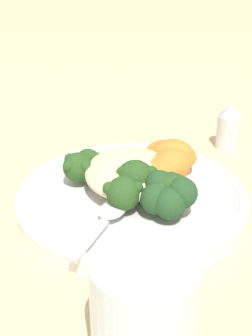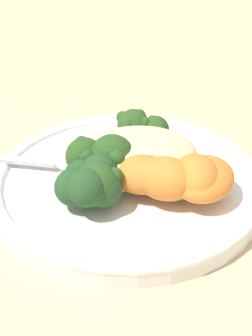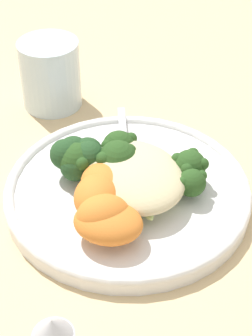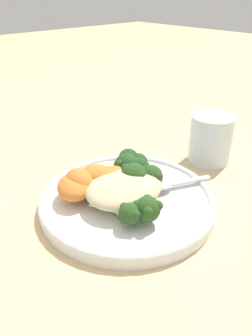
{
  "view_description": "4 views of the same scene",
  "coord_description": "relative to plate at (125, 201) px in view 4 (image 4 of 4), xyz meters",
  "views": [
    {
      "loc": [
        0.47,
        -0.01,
        0.29
      ],
      "look_at": [
        -0.0,
        0.0,
        0.05
      ],
      "focal_mm": 50.0,
      "sensor_mm": 36.0,
      "label": 1
    },
    {
      "loc": [
        0.1,
        0.39,
        0.28
      ],
      "look_at": [
        0.01,
        0.03,
        0.04
      ],
      "focal_mm": 50.0,
      "sensor_mm": 36.0,
      "label": 2
    },
    {
      "loc": [
        -0.41,
        0.22,
        0.42
      ],
      "look_at": [
        -0.01,
        0.02,
        0.05
      ],
      "focal_mm": 60.0,
      "sensor_mm": 36.0,
      "label": 3
    },
    {
      "loc": [
        -0.28,
        -0.29,
        0.3
      ],
      "look_at": [
        0.01,
        0.03,
        0.06
      ],
      "focal_mm": 35.0,
      "sensor_mm": 36.0,
      "label": 4
    }
  ],
  "objects": [
    {
      "name": "ground_plane",
      "position": [
        0.0,
        -0.01,
        -0.01
      ],
      "size": [
        4.0,
        4.0,
        0.0
      ],
      "primitive_type": "plane",
      "color": "#D6B784"
    },
    {
      "name": "plate",
      "position": [
        0.0,
        0.0,
        0.0
      ],
      "size": [
        0.27,
        0.27,
        0.02
      ],
      "color": "white",
      "rests_on": "ground_plane"
    },
    {
      "name": "quinoa_mound",
      "position": [
        -0.0,
        -0.0,
        0.03
      ],
      "size": [
        0.12,
        0.1,
        0.03
      ],
      "primitive_type": "ellipsoid",
      "color": "beige",
      "rests_on": "plate"
    },
    {
      "name": "broccoli_stalk_0",
      "position": [
        -0.04,
        -0.04,
        0.02
      ],
      "size": [
        0.03,
        0.1,
        0.03
      ],
      "rotation": [
        0.0,
        0.0,
        4.66
      ],
      "color": "#ADC675",
      "rests_on": "plate"
    },
    {
      "name": "broccoli_stalk_1",
      "position": [
        -0.02,
        -0.05,
        0.03
      ],
      "size": [
        0.05,
        0.11,
        0.04
      ],
      "rotation": [
        0.0,
        0.0,
        4.98
      ],
      "color": "#ADC675",
      "rests_on": "plate"
    },
    {
      "name": "broccoli_stalk_2",
      "position": [
        -0.02,
        -0.01,
        0.02
      ],
      "size": [
        0.07,
        0.06,
        0.03
      ],
      "rotation": [
        0.0,
        0.0,
        5.52
      ],
      "color": "#ADC675",
      "rests_on": "plate"
    },
    {
      "name": "broccoli_stalk_3",
      "position": [
        0.03,
        -0.01,
        0.03
      ],
      "size": [
        0.12,
        0.05,
        0.04
      ],
      "rotation": [
        0.0,
        0.0,
        6.09
      ],
      "color": "#ADC675",
      "rests_on": "plate"
    },
    {
      "name": "broccoli_stalk_4",
      "position": [
        0.01,
        0.0,
        0.03
      ],
      "size": [
        0.11,
        0.05,
        0.04
      ],
      "rotation": [
        0.0,
        0.0,
        6.24
      ],
      "color": "#ADC675",
      "rests_on": "plate"
    },
    {
      "name": "broccoli_stalk_5",
      "position": [
        0.03,
        0.04,
        0.03
      ],
      "size": [
        0.12,
        0.07,
        0.04
      ],
      "rotation": [
        0.0,
        0.0,
        6.71
      ],
      "color": "#ADC675",
      "rests_on": "plate"
    },
    {
      "name": "sweet_potato_chunk_0",
      "position": [
        -0.0,
        0.03,
        0.03
      ],
      "size": [
        0.07,
        0.06,
        0.03
      ],
      "primitive_type": "ellipsoid",
      "rotation": [
        0.0,
        0.0,
        2.85
      ],
      "color": "orange",
      "rests_on": "plate"
    },
    {
      "name": "sweet_potato_chunk_1",
      "position": [
        -0.04,
        0.05,
        0.03
      ],
      "size": [
        0.05,
        0.06,
        0.04
      ],
      "primitive_type": "ellipsoid",
      "rotation": [
        0.0,
        0.0,
        4.52
      ],
      "color": "orange",
      "rests_on": "plate"
    },
    {
      "name": "sweet_potato_chunk_2",
      "position": [
        -0.02,
        0.05,
        0.03
      ],
      "size": [
        0.07,
        0.07,
        0.04
      ],
      "primitive_type": "ellipsoid",
      "rotation": [
        0.0,
        0.0,
        5.72
      ],
      "color": "orange",
      "rests_on": "plate"
    },
    {
      "name": "sweet_potato_chunk_3",
      "position": [
        -0.05,
        0.05,
        0.03
      ],
      "size": [
        0.09,
        0.09,
        0.03
      ],
      "primitive_type": "ellipsoid",
      "rotation": [
        0.0,
        0.0,
        0.85
      ],
      "color": "orange",
      "rests_on": "plate"
    },
    {
      "name": "kale_tuft",
      "position": [
        0.05,
        0.04,
        0.03
      ],
      "size": [
        0.06,
        0.06,
        0.04
      ],
      "color": "#234723",
      "rests_on": "plate"
    },
    {
      "name": "spoon",
      "position": [
        0.07,
        -0.03,
        0.01
      ],
      "size": [
        0.11,
        0.06,
        0.01
      ],
      "rotation": [
        0.0,
        0.0,
        5.86
      ],
      "color": "silver",
      "rests_on": "plate"
    },
    {
      "name": "water_glass",
      "position": [
        0.22,
        0.0,
        0.03
      ],
      "size": [
        0.08,
        0.08,
        0.09
      ],
      "primitive_type": "cylinder",
      "color": "silver",
      "rests_on": "ground_plane"
    }
  ]
}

